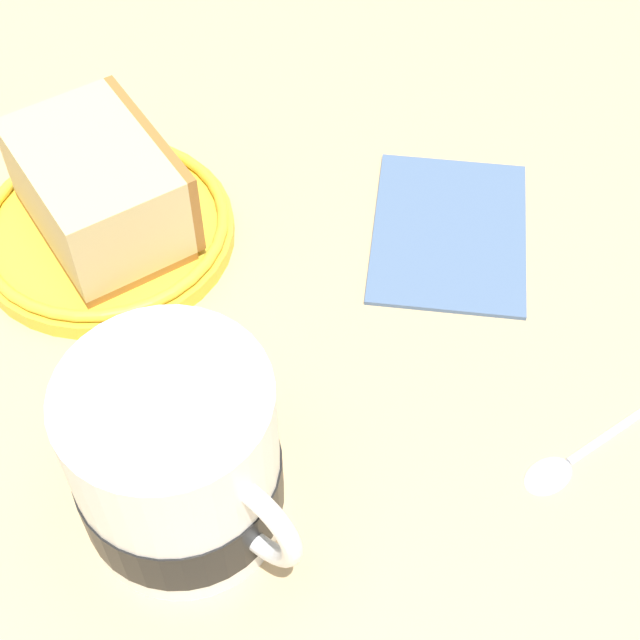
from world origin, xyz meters
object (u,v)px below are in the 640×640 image
(tea_mug, at_px, (178,463))
(teaspoon, at_px, (573,457))
(cake_slice, at_px, (100,189))
(small_plate, at_px, (106,229))
(folded_napkin, at_px, (450,230))

(tea_mug, bearing_deg, teaspoon, 23.89)
(teaspoon, bearing_deg, cake_slice, 164.36)
(small_plate, height_order, folded_napkin, small_plate)
(cake_slice, bearing_deg, teaspoon, -15.64)
(small_plate, height_order, tea_mug, tea_mug)
(cake_slice, distance_m, teaspoon, 0.32)
(cake_slice, height_order, teaspoon, cake_slice)
(tea_mug, xyz_separation_m, folded_napkin, (0.09, 0.23, -0.05))
(small_plate, xyz_separation_m, folded_napkin, (0.21, 0.06, -0.01))
(cake_slice, bearing_deg, folded_napkin, 16.54)
(cake_slice, height_order, tea_mug, tea_mug)
(small_plate, xyz_separation_m, cake_slice, (0.00, 0.00, 0.03))
(teaspoon, relative_size, folded_napkin, 0.72)
(small_plate, height_order, cake_slice, cake_slice)
(cake_slice, xyz_separation_m, folded_napkin, (0.21, 0.06, -0.04))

